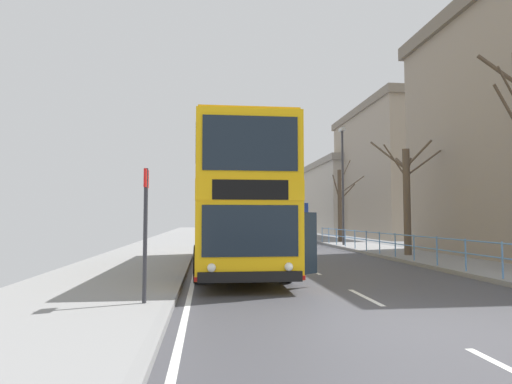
% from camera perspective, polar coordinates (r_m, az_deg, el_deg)
% --- Properties ---
extents(ground, '(15.80, 140.00, 0.20)m').
position_cam_1_polar(ground, '(7.49, 16.67, -16.90)').
color(ground, '#404045').
extents(double_decker_bus_main, '(3.24, 10.48, 4.45)m').
position_cam_1_polar(double_decker_bus_main, '(14.82, -2.64, -1.47)').
color(double_decker_bus_main, '#F4B20F').
rests_on(double_decker_bus_main, ground).
extents(background_bus_far_lane, '(2.76, 10.42, 2.95)m').
position_cam_1_polar(background_bus_far_lane, '(37.02, 3.24, -3.82)').
color(background_bus_far_lane, navy).
rests_on(background_bus_far_lane, ground).
extents(pedestrian_railing_far_kerb, '(0.05, 24.83, 1.01)m').
position_cam_1_polar(pedestrian_railing_far_kerb, '(18.38, 19.38, -6.40)').
color(pedestrian_railing_far_kerb, '#598CC6').
rests_on(pedestrian_railing_far_kerb, ground).
extents(bus_stop_sign_near, '(0.08, 0.44, 2.63)m').
position_cam_1_polar(bus_stop_sign_near, '(8.57, -14.71, -3.61)').
color(bus_stop_sign_near, '#2D2D33').
rests_on(bus_stop_sign_near, ground).
extents(street_lamp_far_side, '(0.28, 0.60, 7.31)m').
position_cam_1_polar(street_lamp_far_side, '(26.85, 11.65, 2.09)').
color(street_lamp_far_side, '#38383D').
rests_on(street_lamp_far_side, ground).
extents(bare_tree_far_00, '(1.56, 2.55, 5.89)m').
position_cam_1_polar(bare_tree_far_00, '(30.57, 11.32, -1.51)').
color(bare_tree_far_00, '#4C3D2D').
rests_on(bare_tree_far_00, ground).
extents(bare_tree_far_02, '(3.03, 2.31, 5.39)m').
position_cam_1_polar(bare_tree_far_02, '(20.34, 19.70, -0.41)').
color(bare_tree_far_02, brown).
rests_on(bare_tree_far_02, ground).
extents(background_building_01, '(10.07, 15.18, 12.36)m').
position_cam_1_polar(background_building_01, '(43.12, 19.61, 2.53)').
color(background_building_01, gray).
rests_on(background_building_01, ground).
extents(background_building_02, '(12.57, 18.62, 8.61)m').
position_cam_1_polar(background_building_02, '(54.99, 13.72, -0.81)').
color(background_building_02, '#B2A899').
rests_on(background_building_02, ground).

